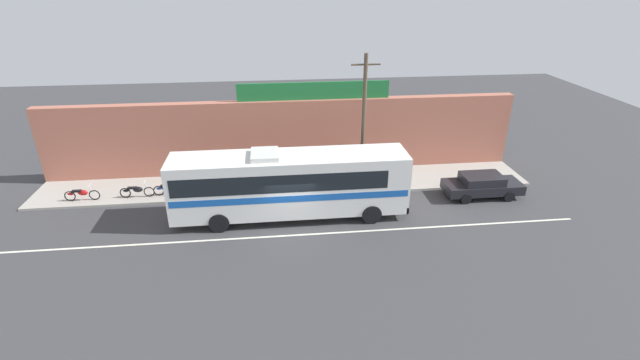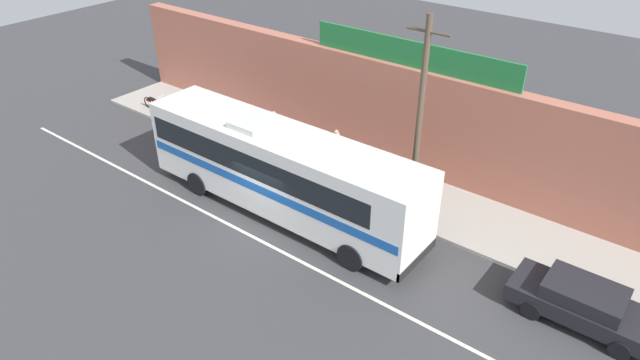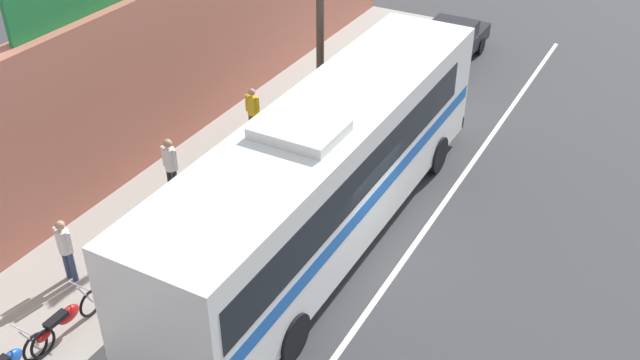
{
  "view_description": "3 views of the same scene",
  "coord_description": "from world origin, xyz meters",
  "views": [
    {
      "loc": [
        -0.78,
        -20.3,
        12.14
      ],
      "look_at": [
        1.63,
        1.18,
        2.09
      ],
      "focal_mm": 25.33,
      "sensor_mm": 36.0,
      "label": 1
    },
    {
      "loc": [
        12.67,
        -12.66,
        13.0
      ],
      "look_at": [
        1.54,
        1.69,
        1.83
      ],
      "focal_mm": 31.4,
      "sensor_mm": 36.0,
      "label": 2
    },
    {
      "loc": [
        -12.38,
        -5.45,
        10.98
      ],
      "look_at": [
        0.65,
        1.72,
        1.18
      ],
      "focal_mm": 40.73,
      "sensor_mm": 36.0,
      "label": 3
    }
  ],
  "objects": [
    {
      "name": "parked_car",
      "position": [
        11.34,
        2.34,
        0.74
      ],
      "size": [
        4.49,
        1.85,
        1.37
      ],
      "color": "black",
      "rests_on": "ground_plane"
    },
    {
      "name": "ground_plane",
      "position": [
        0.0,
        0.0,
        0.0
      ],
      "size": [
        70.0,
        70.0,
        0.0
      ],
      "primitive_type": "plane",
      "color": "#3A3A3D"
    },
    {
      "name": "motorcycle_blue",
      "position": [
        -5.51,
        4.21,
        0.57
      ],
      "size": [
        1.93,
        0.56,
        0.94
      ],
      "color": "black",
      "rests_on": "sidewalk_slab"
    },
    {
      "name": "pedestrian_far_left",
      "position": [
        -4.18,
        5.42,
        1.07
      ],
      "size": [
        0.3,
        0.48,
        1.6
      ],
      "color": "navy",
      "rests_on": "sidewalk_slab"
    },
    {
      "name": "sidewalk_slab",
      "position": [
        0.0,
        5.2,
        0.07
      ],
      "size": [
        30.0,
        3.6,
        0.14
      ],
      "primitive_type": "cube",
      "color": "#A8A399",
      "rests_on": "ground_plane"
    },
    {
      "name": "pedestrian_near_shop",
      "position": [
        3.16,
        5.35,
        1.05
      ],
      "size": [
        0.3,
        0.48,
        1.58
      ],
      "color": "brown",
      "rests_on": "sidewalk_slab"
    },
    {
      "name": "storefront_facade",
      "position": [
        0.0,
        7.35,
        2.4
      ],
      "size": [
        30.0,
        0.7,
        4.8
      ],
      "primitive_type": "cube",
      "color": "#B26651",
      "rests_on": "ground_plane"
    },
    {
      "name": "pedestrian_far_right",
      "position": [
        -0.48,
        5.46,
        1.14
      ],
      "size": [
        0.3,
        0.48,
        1.72
      ],
      "color": "black",
      "rests_on": "sidewalk_slab"
    },
    {
      "name": "road_center_stripe",
      "position": [
        0.0,
        -0.8,
        0.0
      ],
      "size": [
        30.0,
        0.14,
        0.01
      ],
      "primitive_type": "cube",
      "color": "silver",
      "rests_on": "ground_plane"
    },
    {
      "name": "intercity_bus",
      "position": [
        -0.05,
        1.18,
        2.07
      ],
      "size": [
        12.35,
        2.66,
        3.78
      ],
      "color": "white",
      "rests_on": "ground_plane"
    }
  ]
}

